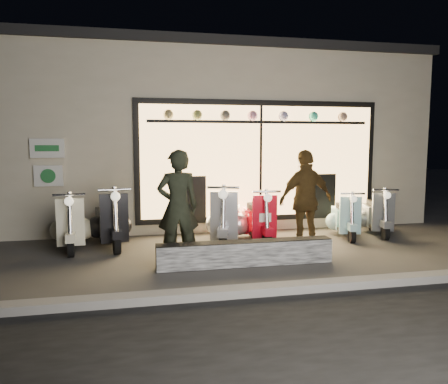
% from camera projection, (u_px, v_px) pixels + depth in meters
% --- Properties ---
extents(ground, '(40.00, 40.00, 0.00)m').
position_uv_depth(ground, '(248.00, 254.00, 7.70)').
color(ground, '#383533').
rests_on(ground, ground).
extents(kerb, '(40.00, 0.25, 0.12)m').
position_uv_depth(kerb, '(288.00, 288.00, 5.75)').
color(kerb, slate).
rests_on(kerb, ground).
extents(shop_building, '(10.20, 6.23, 4.20)m').
position_uv_depth(shop_building, '(202.00, 137.00, 12.30)').
color(shop_building, beige).
rests_on(shop_building, ground).
extents(graffiti_barrier, '(2.85, 0.28, 0.40)m').
position_uv_depth(graffiti_barrier, '(246.00, 253.00, 7.00)').
color(graffiti_barrier, black).
rests_on(graffiti_barrier, ground).
extents(scooter_silver, '(0.82, 1.59, 1.14)m').
position_uv_depth(scooter_silver, '(227.00, 219.00, 8.60)').
color(scooter_silver, black).
rests_on(scooter_silver, ground).
extents(scooter_red, '(0.50, 1.46, 1.04)m').
position_uv_depth(scooter_red, '(257.00, 220.00, 8.73)').
color(scooter_red, black).
rests_on(scooter_red, ground).
extents(scooter_black, '(0.66, 1.57, 1.11)m').
position_uv_depth(scooter_black, '(110.00, 222.00, 8.40)').
color(scooter_black, black).
rests_on(scooter_black, ground).
extents(scooter_cream, '(0.55, 1.48, 1.05)m').
position_uv_depth(scooter_cream, '(72.00, 225.00, 8.19)').
color(scooter_cream, black).
rests_on(scooter_cream, ground).
extents(scooter_blue, '(0.65, 1.33, 0.95)m').
position_uv_depth(scooter_blue, '(345.00, 218.00, 9.22)').
color(scooter_blue, black).
rests_on(scooter_blue, ground).
extents(scooter_grey, '(0.69, 1.39, 0.99)m').
position_uv_depth(scooter_grey, '(376.00, 215.00, 9.47)').
color(scooter_grey, black).
rests_on(scooter_grey, ground).
extents(man, '(0.68, 0.45, 1.86)m').
position_uv_depth(man, '(178.00, 207.00, 7.11)').
color(man, black).
rests_on(man, ground).
extents(woman, '(1.14, 0.63, 1.84)m').
position_uv_depth(woman, '(306.00, 200.00, 7.97)').
color(woman, '#533B1A').
rests_on(woman, ground).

